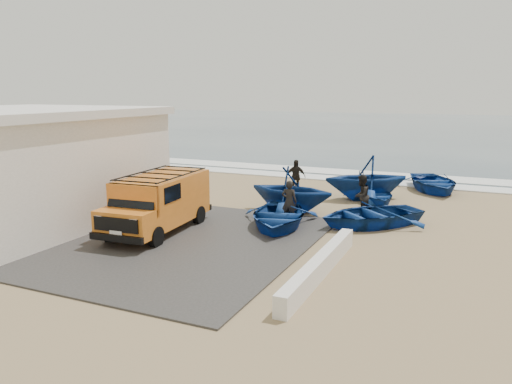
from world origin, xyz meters
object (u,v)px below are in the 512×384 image
(fisherman_front, at_px, (289,202))
(fisherman_back, at_px, (296,177))
(boat_far_left, at_px, (366,177))
(boat_mid_left, at_px, (291,189))
(van, at_px, (159,201))
(fisherman_middle, at_px, (361,196))
(parapet, at_px, (320,266))
(building, at_px, (16,165))
(boat_near_left, at_px, (278,216))
(boat_near_right, at_px, (370,215))
(boat_mid_right, at_px, (374,195))
(boat_far_right, at_px, (433,182))

(fisherman_front, xyz_separation_m, fisherman_back, (-1.66, 5.31, 0.02))
(boat_far_left, bearing_deg, boat_mid_left, -66.01)
(van, bearing_deg, boat_mid_left, 51.48)
(van, relative_size, fisherman_middle, 2.98)
(parapet, bearing_deg, building, 175.42)
(boat_near_left, bearing_deg, van, -163.66)
(building, height_order, boat_near_left, building)
(building, bearing_deg, boat_near_right, 20.42)
(building, relative_size, boat_mid_right, 2.91)
(van, xyz_separation_m, fisherman_back, (2.15, 8.35, -0.28))
(van, xyz_separation_m, boat_far_left, (5.58, 8.46, -0.09))
(boat_mid_left, distance_m, boat_far_right, 8.65)
(boat_mid_left, distance_m, fisherman_back, 3.77)
(parapet, relative_size, boat_near_right, 1.47)
(van, bearing_deg, boat_mid_right, 48.91)
(boat_near_right, bearing_deg, boat_mid_right, 143.53)
(parapet, bearing_deg, fisherman_middle, 93.80)
(fisherman_front, bearing_deg, van, 35.81)
(boat_near_right, relative_size, boat_mid_right, 1.27)
(boat_far_left, xyz_separation_m, fisherman_front, (-1.77, -5.43, -0.21))
(boat_near_left, relative_size, fisherman_back, 2.42)
(boat_near_left, xyz_separation_m, fisherman_front, (0.16, 0.77, 0.40))
(fisherman_middle, bearing_deg, boat_mid_right, -166.17)
(boat_far_left, xyz_separation_m, fisherman_back, (-3.43, -0.11, -0.19))
(boat_near_left, bearing_deg, boat_mid_left, 83.95)
(parapet, bearing_deg, fisherman_back, 113.30)
(boat_far_right, bearing_deg, fisherman_back, -172.34)
(parapet, height_order, boat_mid_right, boat_mid_right)
(boat_mid_right, distance_m, fisherman_back, 3.94)
(boat_mid_right, bearing_deg, fisherman_front, -142.17)
(parapet, relative_size, boat_far_left, 1.54)
(boat_mid_left, height_order, fisherman_middle, boat_mid_left)
(van, height_order, boat_near_left, van)
(boat_near_left, bearing_deg, boat_near_right, 12.09)
(boat_far_right, height_order, fisherman_front, fisherman_front)
(boat_near_right, bearing_deg, fisherman_middle, 159.86)
(parapet, xyz_separation_m, boat_far_right, (1.70, 13.64, 0.17))
(boat_near_left, distance_m, boat_far_left, 6.51)
(fisherman_front, xyz_separation_m, fisherman_middle, (2.27, 2.16, 0.02))
(parapet, bearing_deg, boat_far_right, 82.91)
(building, bearing_deg, boat_mid_left, 31.33)
(boat_near_left, xyz_separation_m, fisherman_back, (-1.50, 6.08, 0.42))
(boat_mid_right, height_order, fisherman_back, fisherman_back)
(parapet, bearing_deg, boat_near_left, 125.05)
(boat_mid_right, xyz_separation_m, fisherman_front, (-2.23, -4.99, 0.49))
(van, relative_size, boat_near_right, 1.22)
(boat_mid_right, distance_m, fisherman_middle, 2.87)
(boat_near_left, relative_size, boat_far_left, 1.04)
(building, relative_size, boat_near_right, 2.30)
(fisherman_front, bearing_deg, fisherman_middle, -139.05)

